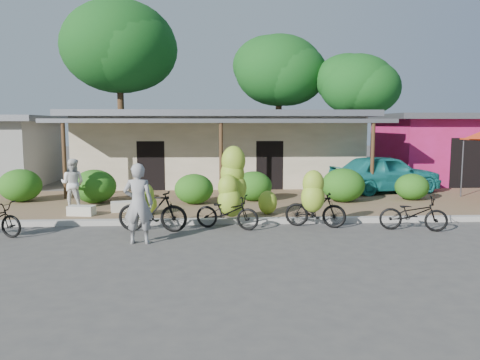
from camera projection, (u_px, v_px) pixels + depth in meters
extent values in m
plane|color=#484643|center=(225.00, 241.00, 11.12)|extent=(100.00, 100.00, 0.00)
cube|color=brown|center=(222.00, 204.00, 16.07)|extent=(60.00, 6.00, 0.12)
cube|color=#A8A399|center=(223.00, 221.00, 13.09)|extent=(60.00, 0.25, 0.15)
cube|color=beige|center=(220.00, 151.00, 21.84)|extent=(12.00, 6.00, 3.10)
cube|color=slate|center=(220.00, 115.00, 21.64)|extent=(13.00, 7.00, 0.25)
cube|color=black|center=(221.00, 166.00, 18.97)|extent=(1.40, 0.12, 2.20)
cube|color=slate|center=(221.00, 121.00, 17.72)|extent=(13.00, 2.00, 0.15)
cylinder|color=#4D391E|center=(65.00, 162.00, 16.70)|extent=(0.14, 0.14, 2.85)
cylinder|color=#4D391E|center=(221.00, 162.00, 17.00)|extent=(0.14, 0.14, 2.85)
cylinder|color=#4D391E|center=(372.00, 161.00, 17.29)|extent=(0.14, 0.14, 2.85)
cube|color=#C71E6E|center=(439.00, 151.00, 22.40)|extent=(5.00, 5.00, 3.00)
cube|color=slate|center=(440.00, 117.00, 22.21)|extent=(6.00, 6.00, 0.25)
cube|color=black|center=(465.00, 164.00, 20.02)|extent=(1.40, 0.12, 2.20)
cylinder|color=#4D391E|center=(121.00, 107.00, 26.25)|extent=(0.36, 0.36, 7.45)
ellipsoid|color=#104215|center=(119.00, 47.00, 25.86)|extent=(6.34, 6.34, 5.07)
ellipsoid|color=#104215|center=(111.00, 42.00, 26.10)|extent=(5.39, 5.39, 4.31)
cylinder|color=#4D391E|center=(279.00, 119.00, 27.30)|extent=(0.36, 0.36, 6.21)
ellipsoid|color=#104215|center=(279.00, 71.00, 26.97)|extent=(5.09, 5.09, 4.08)
ellipsoid|color=#104215|center=(270.00, 66.00, 27.21)|extent=(4.33, 4.33, 3.46)
cylinder|color=#4D391E|center=(356.00, 128.00, 25.58)|extent=(0.36, 0.36, 5.20)
ellipsoid|color=#104215|center=(357.00, 85.00, 25.31)|extent=(4.09, 4.09, 3.27)
ellipsoid|color=#104215|center=(347.00, 79.00, 25.55)|extent=(3.48, 3.48, 2.78)
ellipsoid|color=#235613|center=(20.00, 185.00, 16.06)|extent=(1.44, 1.30, 1.13)
ellipsoid|color=#235613|center=(95.00, 186.00, 15.79)|extent=(1.46, 1.31, 1.14)
ellipsoid|color=#235613|center=(194.00, 189.00, 15.61)|extent=(1.29, 1.17, 1.01)
ellipsoid|color=#235613|center=(253.00, 186.00, 16.26)|extent=(1.32, 1.19, 1.03)
ellipsoid|color=#235613|center=(343.00, 185.00, 16.03)|extent=(1.48, 1.33, 1.16)
ellipsoid|color=#235613|center=(412.00, 187.00, 16.46)|extent=(1.19, 1.07, 0.93)
cylinder|color=#59595E|center=(462.00, 168.00, 17.13)|extent=(0.05, 0.05, 2.10)
imported|color=black|center=(152.00, 211.00, 12.09)|extent=(1.90, 0.83, 1.10)
ellipsoid|color=#AACC33|center=(144.00, 195.00, 11.39)|extent=(0.50, 0.43, 0.63)
imported|color=black|center=(227.00, 212.00, 12.41)|extent=(1.84, 1.18, 0.92)
ellipsoid|color=#AACC33|center=(232.00, 201.00, 12.92)|extent=(0.71, 0.60, 0.89)
ellipsoid|color=#AACC33|center=(235.00, 188.00, 12.85)|extent=(0.63, 0.53, 0.78)
ellipsoid|color=#AACC33|center=(232.00, 174.00, 12.83)|extent=(0.65, 0.56, 0.82)
ellipsoid|color=#AACC33|center=(234.00, 161.00, 12.77)|extent=(0.66, 0.56, 0.82)
ellipsoid|color=#AACC33|center=(230.00, 201.00, 12.57)|extent=(0.65, 0.55, 0.81)
ellipsoid|color=#AACC33|center=(228.00, 187.00, 12.53)|extent=(0.55, 0.47, 0.69)
imported|color=black|center=(315.00, 209.00, 12.62)|extent=(1.71, 0.96, 0.99)
ellipsoid|color=#AACC33|center=(313.00, 198.00, 11.95)|extent=(0.61, 0.52, 0.76)
ellipsoid|color=#AACC33|center=(313.00, 184.00, 11.96)|extent=(0.55, 0.47, 0.69)
imported|color=black|center=(413.00, 214.00, 12.21)|extent=(1.81, 1.02, 0.90)
ellipsoid|color=#AACC33|center=(147.00, 204.00, 13.95)|extent=(0.47, 0.40, 0.59)
ellipsoid|color=#AACC33|center=(148.00, 204.00, 13.71)|extent=(0.51, 0.43, 0.63)
ellipsoid|color=#AACC33|center=(268.00, 202.00, 13.83)|extent=(0.56, 0.48, 0.70)
cube|color=beige|center=(125.00, 206.00, 14.34)|extent=(0.92, 0.60, 0.30)
cube|color=beige|center=(81.00, 211.00, 13.69)|extent=(0.80, 0.50, 0.28)
imported|color=gray|center=(138.00, 204.00, 10.83)|extent=(0.70, 0.47, 1.89)
imported|color=silver|center=(73.00, 183.00, 14.80)|extent=(0.84, 0.69, 1.58)
imported|color=#1B7D7C|center=(385.00, 173.00, 18.30)|extent=(4.65, 2.72, 1.49)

